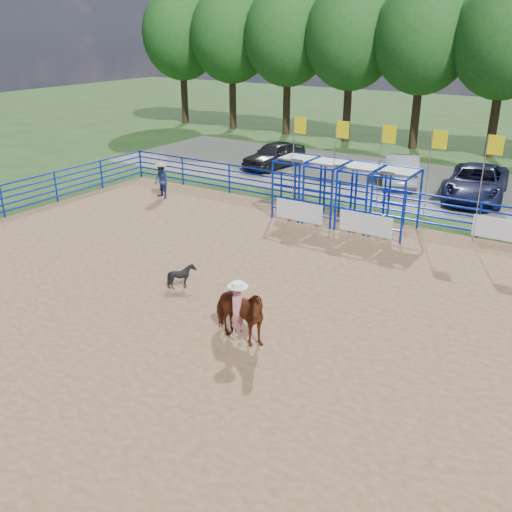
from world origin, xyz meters
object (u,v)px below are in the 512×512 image
at_px(spectator_cowboy, 161,181).
at_px(car_b, 402,168).
at_px(car_a, 274,155).
at_px(horse_and_rider, 238,311).
at_px(car_c, 476,183).
at_px(calf, 182,276).

height_order(spectator_cowboy, car_b, spectator_cowboy).
bearing_deg(car_a, horse_and_rider, -53.18).
height_order(horse_and_rider, car_a, horse_and_rider).
bearing_deg(spectator_cowboy, car_b, 45.82).
xyz_separation_m(car_a, car_c, (11.59, -0.32, 0.04)).
height_order(horse_and_rider, car_c, horse_and_rider).
distance_m(car_a, car_b, 7.61).
relative_size(calf, car_c, 0.14).
bearing_deg(car_c, spectator_cowboy, -154.26).
height_order(calf, car_b, car_b).
height_order(car_a, car_b, car_b).
bearing_deg(spectator_cowboy, car_a, 81.86).
height_order(car_b, car_c, car_b).
bearing_deg(car_b, horse_and_rider, 78.98).
bearing_deg(spectator_cowboy, car_c, 32.63).
bearing_deg(car_a, calf, -60.40).
relative_size(horse_and_rider, car_a, 0.55).
relative_size(horse_and_rider, car_c, 0.42).
bearing_deg(car_c, car_b, 161.01).
bearing_deg(calf, car_b, -10.57).
distance_m(horse_and_rider, calf, 3.87).
distance_m(horse_and_rider, car_a, 20.14).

